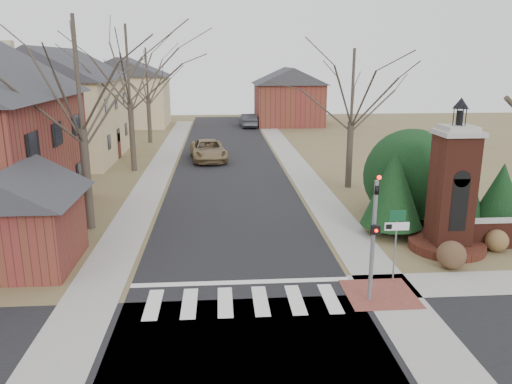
{
  "coord_description": "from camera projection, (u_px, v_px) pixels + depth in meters",
  "views": [
    {
      "loc": [
        -0.69,
        -14.53,
        7.94
      ],
      "look_at": [
        0.83,
        6.0,
        2.45
      ],
      "focal_mm": 35.0,
      "sensor_mm": 36.0,
      "label": 1
    }
  ],
  "objects": [
    {
      "name": "pickup_truck",
      "position": [
        208.0,
        150.0,
        40.34
      ],
      "size": [
        3.34,
        6.13,
        1.63
      ],
      "primitive_type": "imported",
      "rotation": [
        0.0,
        0.0,
        0.11
      ],
      "color": "olive",
      "rests_on": "ground"
    },
    {
      "name": "traffic_signal_pole",
      "position": [
        374.0,
        229.0,
        16.29
      ],
      "size": [
        0.28,
        0.41,
        4.5
      ],
      "color": "slate",
      "rests_on": "ground"
    },
    {
      "name": "sidewalk_right_main",
      "position": [
        298.0,
        168.0,
        37.67
      ],
      "size": [
        2.0,
        60.0,
        0.02
      ],
      "primitive_type": "cube",
      "color": "gray",
      "rests_on": "ground"
    },
    {
      "name": "bare_tree_2",
      "position": [
        146.0,
        69.0,
        47.48
      ],
      "size": [
        7.35,
        7.35,
        10.19
      ],
      "color": "#473D33",
      "rests_on": "ground"
    },
    {
      "name": "stop_bar",
      "position": [
        241.0,
        282.0,
        18.31
      ],
      "size": [
        8.0,
        0.35,
        0.02
      ],
      "primitive_type": "cube",
      "color": "silver",
      "rests_on": "ground"
    },
    {
      "name": "evergreen_far",
      "position": [
        501.0,
        192.0,
        23.44
      ],
      "size": [
        2.4,
        2.4,
        3.3
      ],
      "color": "#473D33",
      "rests_on": "ground"
    },
    {
      "name": "dry_shrub_left",
      "position": [
        451.0,
        255.0,
        19.43
      ],
      "size": [
        1.12,
        1.12,
        1.12
      ],
      "primitive_type": "sphere",
      "color": "#4F3824",
      "rests_on": "ground"
    },
    {
      "name": "sidewalk_left",
      "position": [
        159.0,
        170.0,
        36.92
      ],
      "size": [
        2.0,
        60.0,
        0.02
      ],
      "primitive_type": "cube",
      "color": "gray",
      "rests_on": "ground"
    },
    {
      "name": "curb_apron",
      "position": [
        380.0,
        294.0,
        17.4
      ],
      "size": [
        2.4,
        2.4,
        0.02
      ],
      "primitive_type": "cube",
      "color": "brown",
      "rests_on": "ground"
    },
    {
      "name": "garage_left",
      "position": [
        18.0,
        212.0,
        19.24
      ],
      "size": [
        4.8,
        4.8,
        4.29
      ],
      "color": "maroon",
      "rests_on": "ground"
    },
    {
      "name": "brick_gate_monument",
      "position": [
        451.0,
        201.0,
        20.99
      ],
      "size": [
        3.2,
        3.2,
        6.47
      ],
      "color": "#512217",
      "rests_on": "ground"
    },
    {
      "name": "dry_shrub_right",
      "position": [
        497.0,
        241.0,
        21.19
      ],
      "size": [
        0.96,
        0.96,
        0.96
      ],
      "primitive_type": "sphere",
      "color": "brown",
      "rests_on": "ground"
    },
    {
      "name": "house_stucco_left",
      "position": [
        59.0,
        102.0,
        39.97
      ],
      "size": [
        9.8,
        12.8,
        9.28
      ],
      "color": "tan",
      "rests_on": "ground"
    },
    {
      "name": "evergreen_mid",
      "position": [
        452.0,
        174.0,
        24.08
      ],
      "size": [
        3.4,
        3.4,
        4.7
      ],
      "color": "#473D33",
      "rests_on": "ground"
    },
    {
      "name": "house_distant_right",
      "position": [
        288.0,
        95.0,
        61.98
      ],
      "size": [
        8.8,
        8.8,
        7.3
      ],
      "color": "maroon",
      "rests_on": "ground"
    },
    {
      "name": "main_street",
      "position": [
        229.0,
        169.0,
        37.3
      ],
      "size": [
        8.0,
        70.0,
        0.01
      ],
      "primitive_type": "cube",
      "color": "black",
      "rests_on": "ground"
    },
    {
      "name": "evergreen_near",
      "position": [
        393.0,
        187.0,
        22.76
      ],
      "size": [
        2.8,
        2.8,
        4.1
      ],
      "color": "#473D33",
      "rests_on": "ground"
    },
    {
      "name": "bare_tree_3",
      "position": [
        353.0,
        81.0,
        30.33
      ],
      "size": [
        7.0,
        7.0,
        9.7
      ],
      "color": "#473D33",
      "rests_on": "ground"
    },
    {
      "name": "ground",
      "position": [
        244.0,
        313.0,
        16.1
      ],
      "size": [
        120.0,
        120.0,
        0.0
      ],
      "primitive_type": "plane",
      "color": "brown",
      "rests_on": "ground"
    },
    {
      "name": "cross_street",
      "position": [
        250.0,
        369.0,
        13.2
      ],
      "size": [
        120.0,
        8.0,
        0.01
      ],
      "primitive_type": "cube",
      "color": "black",
      "rests_on": "ground"
    },
    {
      "name": "crosswalk_zone",
      "position": [
        243.0,
        302.0,
        16.87
      ],
      "size": [
        8.0,
        2.2,
        0.02
      ],
      "primitive_type": "cube",
      "color": "silver",
      "rests_on": "ground"
    },
    {
      "name": "distant_car",
      "position": [
        248.0,
        120.0,
        60.18
      ],
      "size": [
        2.03,
        5.06,
        1.64
      ],
      "primitive_type": "imported",
      "rotation": [
        0.0,
        0.0,
        3.2
      ],
      "color": "#36373E",
      "rests_on": "ground"
    },
    {
      "name": "evergreen_mass",
      "position": [
        411.0,
        172.0,
        25.28
      ],
      "size": [
        4.8,
        4.8,
        4.8
      ],
      "primitive_type": "sphere",
      "color": "black",
      "rests_on": "ground"
    },
    {
      "name": "bare_tree_0",
      "position": [
        77.0,
        65.0,
        22.29
      ],
      "size": [
        8.05,
        8.05,
        11.15
      ],
      "color": "#473D33",
      "rests_on": "ground"
    },
    {
      "name": "house_distant_left",
      "position": [
        125.0,
        91.0,
        60.4
      ],
      "size": [
        10.8,
        8.8,
        8.53
      ],
      "color": "tan",
      "rests_on": "ground"
    },
    {
      "name": "sign_post",
      "position": [
        396.0,
        232.0,
        17.91
      ],
      "size": [
        0.9,
        0.07,
        2.75
      ],
      "color": "slate",
      "rests_on": "ground"
    },
    {
      "name": "bare_tree_1",
      "position": [
        127.0,
        58.0,
        34.73
      ],
      "size": [
        8.4,
        8.4,
        11.64
      ],
      "color": "#473D33",
      "rests_on": "ground"
    }
  ]
}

